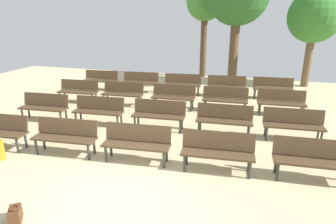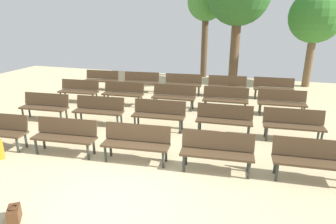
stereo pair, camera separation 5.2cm
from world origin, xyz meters
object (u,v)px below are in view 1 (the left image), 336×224
Objects in this scene: bench_r1_c1 at (99,109)px; tree_1 at (315,17)px; bench_r1_c3 at (224,118)px; handbag at (15,215)px; bench_r1_c2 at (159,113)px; bench_r3_c2 at (183,83)px; bench_r3_c0 at (101,79)px; bench_r0_c4 at (313,157)px; bench_r2_c1 at (123,92)px; bench_r1_c0 at (44,105)px; bench_r3_c4 at (273,87)px; bench_r3_c1 at (140,81)px; bench_r2_c4 at (281,101)px; bench_r2_c2 at (174,95)px; bench_r2_c3 at (225,98)px; bench_r0_c3 at (218,149)px; bench_r3_c3 at (226,85)px; bench_r0_c2 at (137,141)px; tree_0 at (205,4)px; bench_r0_c1 at (66,134)px; bench_r2_c0 at (78,90)px; bench_r1_c4 at (293,123)px.

bench_r1_c1 is 0.37× the size of tree_1.
bench_r1_c1 is at bearing -179.06° from bench_r1_c3.
bench_r1_c3 is 4.44× the size of handbag.
bench_r1_c2 is 9.33m from tree_1.
bench_r3_c0 is at bearing 178.37° from bench_r3_c2.
bench_r0_c4 is 7.18m from bench_r2_c1.
bench_r1_c0 is at bearing -178.95° from bench_r1_c2.
bench_r1_c2 is at bearing -130.65° from bench_r3_c4.
bench_r1_c0 is at bearing -116.31° from bench_r3_c1.
bench_r2_c4 is (7.52, 2.76, 0.00)m from bench_r1_c0.
tree_1 is (9.24, 3.42, 2.72)m from bench_r3_c0.
bench_r2_c2 and bench_r2_c3 have the same top height.
bench_r0_c3 is 1.01× the size of bench_r2_c3.
bench_r2_c3 is 2.07m from bench_r3_c3.
bench_r0_c4 and bench_r3_c4 have the same top height.
bench_r1_c3 is 1.00× the size of bench_r3_c4.
bench_r3_c4 is (5.59, 2.54, 0.00)m from bench_r2_c1.
bench_r1_c3 and bench_r3_c0 have the same top height.
tree_1 reaches higher than bench_r0_c2.
bench_r0_c2 is 1.00× the size of bench_r1_c2.
bench_r3_c0 is (-4.27, 5.99, 0.00)m from bench_r0_c2.
bench_r1_c0 is 1.92m from bench_r1_c1.
bench_r1_c1 and bench_r2_c2 have the same top height.
bench_r1_c0 and bench_r2_c1 have the same top height.
tree_0 is 13.41m from handbag.
bench_r1_c0 is at bearing 165.65° from bench_r0_c4.
bench_r2_c4 is 2.80m from bench_r3_c3.
bench_r1_c2 is at bearing -130.88° from bench_r2_c3.
bench_r0_c1 is 2.09m from bench_r1_c1.
bench_r3_c1 is 8.85m from handbag.
bench_r0_c4 and bench_r2_c0 have the same top height.
bench_r0_c4 and bench_r3_c2 have the same top height.
bench_r1_c2 and bench_r3_c4 have the same top height.
handbag is at bearing -61.28° from bench_r1_c0.
bench_r2_c0 is at bearing -148.72° from tree_1.
bench_r2_c0 and bench_r3_c3 have the same top height.
tree_0 is (1.86, 8.30, 3.35)m from bench_r1_c1.
bench_r0_c3 and bench_r3_c2 have the same top height.
handbag is (-0.91, -12.85, -3.72)m from tree_0.
bench_r0_c4 is 6.59m from bench_r3_c3.
bench_r1_c0 and bench_r2_c4 have the same top height.
bench_r1_c4 is 4.64m from bench_r3_c3.
bench_r0_c2 is at bearing -108.33° from bench_r3_c3.
bench_r0_c4 is 1.00× the size of bench_r2_c1.
bench_r1_c4 is 1.00× the size of bench_r3_c4.
bench_r0_c1 and bench_r0_c4 have the same top height.
bench_r3_c1 is 1.00× the size of bench_r3_c2.
bench_r3_c3 is at bearing -139.61° from tree_1.
tree_1 is (4.97, 9.41, 2.72)m from bench_r0_c2.
handbag is (-2.96, -4.83, -0.37)m from bench_r1_c3.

